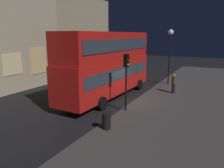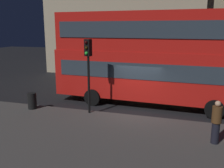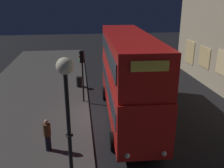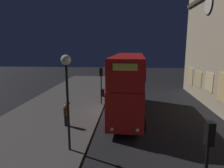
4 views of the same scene
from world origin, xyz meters
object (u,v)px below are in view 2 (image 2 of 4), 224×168
double_decker_bus (148,54)px  litter_bin (32,101)px  traffic_light_near_kerb (88,61)px  pedestrian (216,122)px

double_decker_bus → litter_bin: double_decker_bus is taller
double_decker_bus → litter_bin: bearing=-149.9°
traffic_light_near_kerb → pedestrian: (6.09, -1.92, -1.90)m
pedestrian → litter_bin: bearing=-72.9°
traffic_light_near_kerb → litter_bin: size_ratio=4.29×
traffic_light_near_kerb → pedestrian: 6.66m
traffic_light_near_kerb → litter_bin: traffic_light_near_kerb is taller
double_decker_bus → pedestrian: size_ratio=6.51×
traffic_light_near_kerb → litter_bin: 4.05m
double_decker_bus → litter_bin: 7.13m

